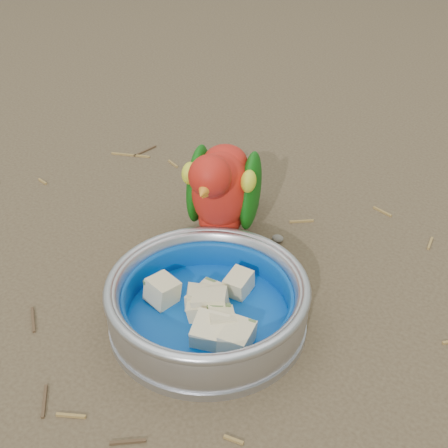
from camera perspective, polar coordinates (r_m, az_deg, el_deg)
The scene contains 6 objects.
ground at distance 0.71m, azimuth -8.25°, elevation -11.69°, with size 60.00×60.00×0.00m, color brown.
food_bowl at distance 0.73m, azimuth -1.48°, elevation -8.69°, with size 0.23×0.23×0.02m, color #B2B2BA.
bowl_wall at distance 0.71m, azimuth -1.51°, elevation -6.92°, with size 0.23×0.23×0.04m, color #B2B2BA, non-canonical shape.
fruit_wedges at distance 0.71m, azimuth -1.50°, elevation -7.34°, with size 0.14×0.14×0.03m, color beige, non-canonical shape.
lory_parrot at distance 0.80m, azimuth -0.25°, elevation 2.29°, with size 0.09×0.20×0.16m, color red, non-canonical shape.
ground_debris at distance 0.71m, azimuth -3.05°, elevation -10.68°, with size 0.90×0.80×0.01m, color olive, non-canonical shape.
Camera 1 is at (0.35, -0.35, 0.50)m, focal length 50.00 mm.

